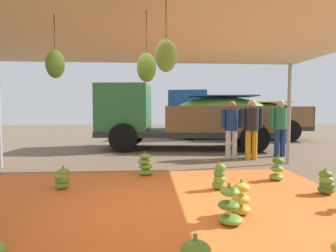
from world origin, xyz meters
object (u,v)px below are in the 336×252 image
banana_bunch_3 (219,177)px  cargo_truck_main (183,116)px  worker_0 (232,125)px  worker_2 (280,124)px  worker_1 (252,125)px  cargo_truck_far (232,115)px  banana_bunch_8 (326,183)px  banana_bunch_0 (145,165)px  banana_bunch_10 (277,170)px  banana_bunch_6 (62,179)px  banana_bunch_5 (241,200)px  banana_bunch_12 (230,207)px

banana_bunch_3 → cargo_truck_main: bearing=90.0°
worker_0 → worker_2: worker_2 is taller
worker_1 → cargo_truck_far: bearing=79.1°
banana_bunch_8 → worker_1: 3.58m
banana_bunch_0 → cargo_truck_far: 8.81m
banana_bunch_8 → worker_1: worker_1 is taller
worker_0 → banana_bunch_10: bearing=-86.4°
banana_bunch_6 → banana_bunch_5: bearing=-27.4°
banana_bunch_0 → worker_2: size_ratio=0.31×
banana_bunch_12 → cargo_truck_far: 11.03m
banana_bunch_10 → cargo_truck_far: bearing=79.9°
banana_bunch_3 → banana_bunch_8: 1.86m
banana_bunch_5 → banana_bunch_10: (1.38, 1.87, 0.01)m
banana_bunch_5 → banana_bunch_12: banana_bunch_12 is taller
banana_bunch_0 → banana_bunch_3: banana_bunch_0 is taller
banana_bunch_3 → banana_bunch_12: size_ratio=0.99×
banana_bunch_8 → banana_bunch_10: 1.10m
banana_bunch_12 → worker_1: worker_1 is taller
banana_bunch_0 → worker_1: 3.66m
banana_bunch_12 → worker_0: worker_0 is taller
banana_bunch_6 → cargo_truck_main: size_ratio=0.06×
worker_0 → worker_1: bearing=-27.0°
banana_bunch_6 → banana_bunch_10: size_ratio=0.80×
banana_bunch_0 → worker_2: bearing=28.3°
banana_bunch_5 → cargo_truck_far: 10.68m
banana_bunch_10 → banana_bunch_8: bearing=-66.9°
cargo_truck_far → worker_2: cargo_truck_far is taller
banana_bunch_6 → banana_bunch_0: bearing=34.8°
banana_bunch_10 → cargo_truck_far: cargo_truck_far is taller
banana_bunch_6 → worker_1: 5.50m
banana_bunch_0 → banana_bunch_12: bearing=-68.5°
worker_1 → banana_bunch_10: bearing=-98.0°
banana_bunch_3 → worker_0: (1.21, 3.34, 0.77)m
banana_bunch_6 → banana_bunch_8: bearing=-7.8°
banana_bunch_3 → worker_1: worker_1 is taller
cargo_truck_main → banana_bunch_12: bearing=-92.0°
banana_bunch_0 → banana_bunch_6: bearing=-145.2°
banana_bunch_8 → cargo_truck_main: 6.37m
banana_bunch_5 → banana_bunch_6: size_ratio=1.19×
banana_bunch_8 → worker_2: 4.20m
worker_2 → cargo_truck_main: bearing=144.4°
cargo_truck_far → worker_2: 5.39m
banana_bunch_0 → banana_bunch_12: size_ratio=1.01×
banana_bunch_3 → banana_bunch_12: (-0.25, -1.56, -0.02)m
banana_bunch_6 → banana_bunch_10: banana_bunch_10 is taller
banana_bunch_10 → cargo_truck_main: size_ratio=0.08×
banana_bunch_0 → banana_bunch_6: (-1.53, -1.07, -0.04)m
banana_bunch_0 → worker_0: 3.38m
worker_2 → cargo_truck_far: bearing=89.7°
banana_bunch_5 → banana_bunch_6: banana_bunch_5 is taller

